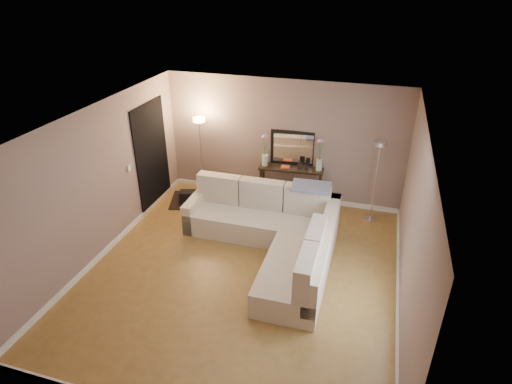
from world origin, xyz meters
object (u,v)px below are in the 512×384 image
(sectional_sofa, at_px, (275,231))
(floor_lamp_lit, at_px, (200,141))
(floor_lamp_unlit, at_px, (377,166))
(console_table, at_px, (287,183))

(sectional_sofa, xyz_separation_m, floor_lamp_lit, (-2.06, 1.62, 0.87))
(sectional_sofa, height_order, floor_lamp_unlit, floor_lamp_unlit)
(console_table, bearing_deg, floor_lamp_unlit, -7.69)
(sectional_sofa, relative_size, floor_lamp_lit, 1.61)
(console_table, relative_size, floor_lamp_unlit, 0.81)
(sectional_sofa, distance_m, console_table, 1.78)
(console_table, height_order, floor_lamp_lit, floor_lamp_lit)
(console_table, bearing_deg, sectional_sofa, -83.88)
(floor_lamp_lit, bearing_deg, sectional_sofa, -38.24)
(sectional_sofa, xyz_separation_m, floor_lamp_unlit, (1.60, 1.52, 0.82))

